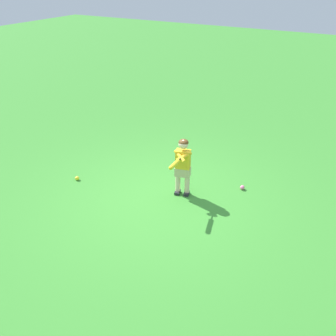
% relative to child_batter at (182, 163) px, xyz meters
% --- Properties ---
extents(ground_plane, '(40.00, 40.00, 0.00)m').
position_rel_child_batter_xyz_m(ground_plane, '(-0.35, 0.32, -0.65)').
color(ground_plane, '#38842D').
extents(child_batter, '(0.78, 0.32, 1.08)m').
position_rel_child_batter_xyz_m(child_batter, '(0.00, 0.00, 0.00)').
color(child_batter, '#232328').
rests_on(child_batter, ground).
extents(play_ball_near_batter, '(0.08, 0.08, 0.08)m').
position_rel_child_batter_xyz_m(play_ball_near_batter, '(-0.56, 2.00, -0.61)').
color(play_ball_near_batter, yellow).
rests_on(play_ball_near_batter, ground).
extents(play_ball_midfield, '(0.08, 0.08, 0.08)m').
position_rel_child_batter_xyz_m(play_ball_midfield, '(0.70, -0.90, -0.61)').
color(play_ball_midfield, pink).
rests_on(play_ball_midfield, ground).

